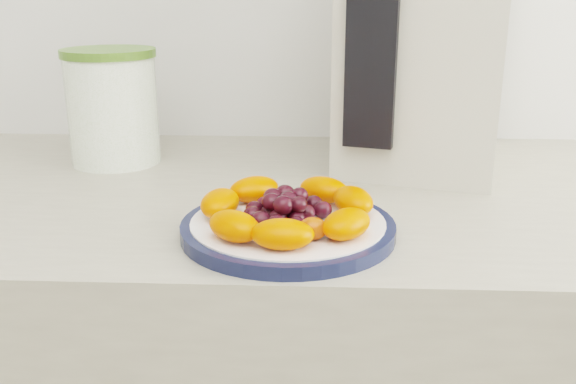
{
  "coord_description": "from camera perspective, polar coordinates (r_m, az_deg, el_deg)",
  "views": [
    {
      "loc": [
        0.01,
        0.37,
        1.17
      ],
      "look_at": [
        -0.02,
        1.03,
        0.95
      ],
      "focal_mm": 40.0,
      "sensor_mm": 36.0,
      "label": 1
    }
  ],
  "objects": [
    {
      "name": "canister_lid",
      "position": [
        1.0,
        -15.71,
        11.82
      ],
      "size": [
        0.18,
        0.18,
        0.01
      ],
      "primitive_type": "cylinder",
      "rotation": [
        0.0,
        0.0,
        0.32
      ],
      "color": "#4E7429",
      "rests_on": "canister"
    },
    {
      "name": "appliance_body",
      "position": [
        1.0,
        12.46,
        13.51
      ],
      "size": [
        0.29,
        0.35,
        0.38
      ],
      "primitive_type": "cube",
      "rotation": [
        0.0,
        0.0,
        -0.27
      ],
      "color": "beige",
      "rests_on": "counter"
    },
    {
      "name": "canister",
      "position": [
        1.01,
        -15.29,
        6.98
      ],
      "size": [
        0.17,
        0.17,
        0.16
      ],
      "primitive_type": "cylinder",
      "rotation": [
        0.0,
        0.0,
        0.32
      ],
      "color": "#477316",
      "rests_on": "counter"
    },
    {
      "name": "plate_face",
      "position": [
        0.71,
        -0.0,
        -3.2
      ],
      "size": [
        0.21,
        0.21,
        0.02
      ],
      "primitive_type": "cylinder",
      "color": "white",
      "rests_on": "counter"
    },
    {
      "name": "appliance_panel",
      "position": [
        0.85,
        7.5,
        13.4
      ],
      "size": [
        0.07,
        0.04,
        0.28
      ],
      "primitive_type": "cube",
      "rotation": [
        0.0,
        0.0,
        -0.27
      ],
      "color": "black",
      "rests_on": "appliance_body"
    },
    {
      "name": "plate_rim",
      "position": [
        0.71,
        0.0,
        -3.28
      ],
      "size": [
        0.24,
        0.24,
        0.01
      ],
      "primitive_type": "cylinder",
      "color": "#141B39",
      "rests_on": "counter"
    },
    {
      "name": "fruit_plate",
      "position": [
        0.7,
        0.06,
        -1.52
      ],
      "size": [
        0.2,
        0.2,
        0.03
      ],
      "color": "#FF4800",
      "rests_on": "plate_face"
    }
  ]
}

